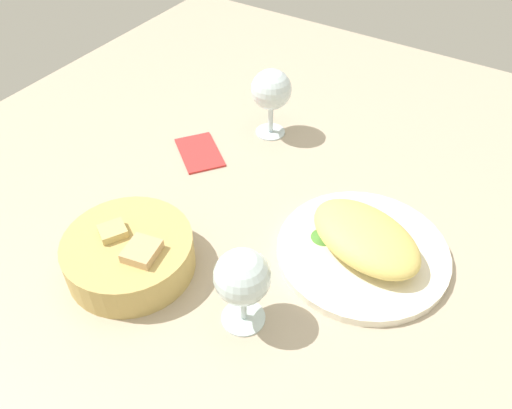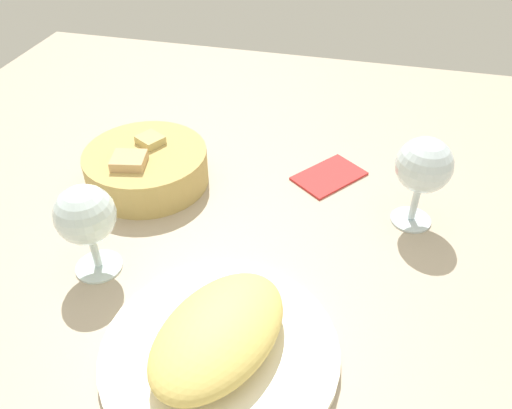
{
  "view_description": "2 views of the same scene",
  "coord_description": "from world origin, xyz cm",
  "px_view_note": "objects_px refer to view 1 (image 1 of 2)",
  "views": [
    {
      "loc": [
        -27.93,
        53.45,
        60.33
      ],
      "look_at": [
        4.29,
        2.46,
        3.71
      ],
      "focal_mm": 36.63,
      "sensor_mm": 36.0,
      "label": 1
    },
    {
      "loc": [
        -44.78,
        -11.89,
        48.39
      ],
      "look_at": [
        6.22,
        0.83,
        5.88
      ],
      "focal_mm": 35.89,
      "sensor_mm": 36.0,
      "label": 2
    }
  ],
  "objects_px": {
    "bread_basket": "(130,254)",
    "wine_glass_near": "(271,92)",
    "plate": "(363,251)",
    "folded_napkin": "(199,152)",
    "wine_glass_far": "(242,279)"
  },
  "relations": [
    {
      "from": "bread_basket",
      "to": "wine_glass_far",
      "type": "bearing_deg",
      "value": -176.27
    },
    {
      "from": "bread_basket",
      "to": "folded_napkin",
      "type": "xyz_separation_m",
      "value": [
        0.08,
        -0.28,
        -0.03
      ]
    },
    {
      "from": "plate",
      "to": "folded_napkin",
      "type": "relative_size",
      "value": 2.38
    },
    {
      "from": "folded_napkin",
      "to": "wine_glass_far",
      "type": "bearing_deg",
      "value": -6.41
    },
    {
      "from": "wine_glass_near",
      "to": "wine_glass_far",
      "type": "distance_m",
      "value": 0.44
    },
    {
      "from": "wine_glass_near",
      "to": "folded_napkin",
      "type": "relative_size",
      "value": 1.23
    },
    {
      "from": "wine_glass_near",
      "to": "folded_napkin",
      "type": "distance_m",
      "value": 0.17
    },
    {
      "from": "wine_glass_far",
      "to": "bread_basket",
      "type": "bearing_deg",
      "value": 3.73
    },
    {
      "from": "bread_basket",
      "to": "wine_glass_near",
      "type": "relative_size",
      "value": 1.4
    },
    {
      "from": "plate",
      "to": "folded_napkin",
      "type": "distance_m",
      "value": 0.37
    },
    {
      "from": "folded_napkin",
      "to": "wine_glass_near",
      "type": "bearing_deg",
      "value": 96.48
    },
    {
      "from": "bread_basket",
      "to": "plate",
      "type": "bearing_deg",
      "value": -143.54
    },
    {
      "from": "wine_glass_near",
      "to": "plate",
      "type": "bearing_deg",
      "value": 145.09
    },
    {
      "from": "wine_glass_near",
      "to": "wine_glass_far",
      "type": "height_order",
      "value": "wine_glass_near"
    },
    {
      "from": "folded_napkin",
      "to": "bread_basket",
      "type": "bearing_deg",
      "value": -35.64
    }
  ]
}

